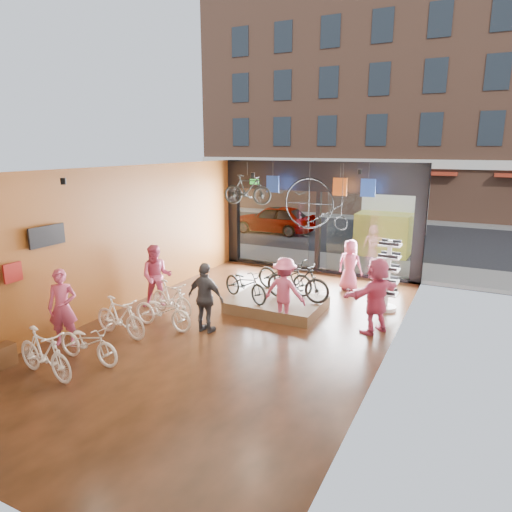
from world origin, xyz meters
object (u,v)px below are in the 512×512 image
Objects in this scene: floor_bike_2 at (88,342)px; hung_bike at (247,190)px; display_platform at (277,305)px; display_bike_mid at (298,281)px; floor_bike_4 at (163,311)px; penny_farthing at (319,206)px; display_bike_right at (285,275)px; customer_2 at (206,298)px; street_car at (274,219)px; customer_4 at (350,265)px; floor_bike_3 at (120,317)px; sunglasses_rack at (388,275)px; floor_bike_1 at (44,353)px; customer_5 at (376,295)px; customer_0 at (63,307)px; floor_bike_5 at (171,298)px; customer_3 at (285,291)px; box_truck at (393,219)px; customer_1 at (157,276)px; display_bike_left at (245,284)px.

floor_bike_2 is 1.01× the size of hung_bike.
display_platform is 0.87m from display_bike_mid.
penny_farthing reaches higher than floor_bike_4.
customer_2 reaches higher than display_bike_right.
street_car reaches higher than display_bike_mid.
floor_bike_4 is 1.07× the size of customer_4.
floor_bike_3 is (-0.32, 1.27, 0.05)m from floor_bike_2.
sunglasses_rack is at bearing 27.13° from display_platform.
sunglasses_rack is (5.08, 6.64, 0.47)m from floor_bike_1.
customer_5 is 4.37m from penny_farthing.
customer_4 is at bearing -20.79° from display_bike_right.
customer_0 reaches higher than floor_bike_1.
display_platform is 4.28m from hung_bike.
floor_bike_5 is at bearing -3.49° from floor_bike_3.
customer_3 is (2.75, 3.70, 0.42)m from floor_bike_2.
customer_0 is 0.86× the size of penny_farthing.
box_truck is at bearing 82.01° from display_platform.
floor_bike_1 is at bearing -104.50° from box_truck.
floor_bike_2 is 5.59m from display_bike_right.
display_platform is at bearing -18.51° from floor_bike_1.
customer_5 is at bearing -48.12° from floor_bike_2.
box_truck is 13.04m from floor_bike_3.
customer_4 is (3.21, 5.00, 0.34)m from floor_bike_4.
display_platform is at bearing -66.11° from customer_5.
customer_3 reaches higher than street_car.
box_truck is at bearing 4.28° from display_bike_right.
customer_5 is 0.91× the size of penny_farthing.
hung_bike is (-0.20, 4.81, 2.49)m from floor_bike_4.
customer_0 is (-1.38, -1.70, 0.42)m from floor_bike_4.
customer_2 is 5.14m from hung_bike.
floor_bike_5 is at bearing 36.34° from customer_0.
customer_1 is 1.10× the size of hung_bike.
sunglasses_rack reaches higher than floor_bike_1.
street_car reaches higher than floor_bike_4.
customer_5 reaches higher than display_bike_left.
floor_bike_2 is at bearing -104.35° from box_truck.
street_car is at bearing 8.17° from hung_bike.
sunglasses_rack reaches higher than display_bike_mid.
customer_2 is at bearing 148.34° from display_bike_mid.
penny_farthing reaches higher than sunglasses_rack.
floor_bike_1 is at bearing -113.41° from customer_1.
floor_bike_5 is 5.73m from sunglasses_rack.
display_bike_right is (-0.07, 0.68, 0.63)m from display_platform.
customer_5 is (5.68, 0.91, 0.04)m from customer_1.
floor_bike_2 is (-3.51, -13.71, -0.84)m from box_truck.
customer_5 is at bearing -98.12° from sunglasses_rack.
floor_bike_4 is at bearing 172.45° from hung_bike.
customer_0 is at bearing 43.44° from customer_2.
street_car is at bearing -68.62° from customer_2.
floor_bike_3 is 0.84× the size of display_bike_right.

